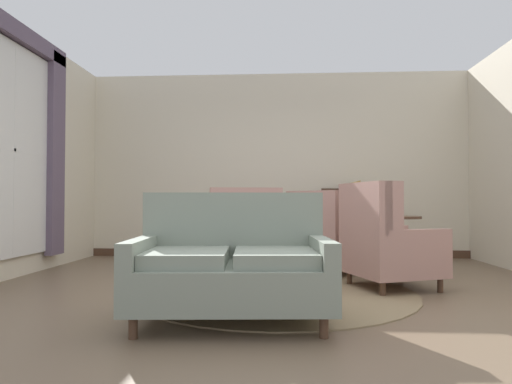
# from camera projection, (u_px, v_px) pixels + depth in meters

# --- Properties ---
(ground) EXTENTS (8.68, 8.68, 0.00)m
(ground) POSITION_uv_depth(u_px,v_px,m) (274.00, 299.00, 3.92)
(ground) COLOR brown
(wall_back) EXTENTS (6.22, 0.08, 2.94)m
(wall_back) POSITION_uv_depth(u_px,v_px,m) (277.00, 165.00, 7.05)
(wall_back) COLOR beige
(wall_back) RESTS_ON ground
(wall_left) EXTENTS (0.08, 4.34, 2.94)m
(wall_left) POSITION_uv_depth(u_px,v_px,m) (13.00, 150.00, 5.06)
(wall_left) COLOR beige
(wall_left) RESTS_ON ground
(baseboard_back) EXTENTS (6.06, 0.03, 0.12)m
(baseboard_back) POSITION_uv_depth(u_px,v_px,m) (277.00, 253.00, 6.96)
(baseboard_back) COLOR #4C3323
(baseboard_back) RESTS_ON ground
(area_rug) EXTENTS (2.68, 2.68, 0.01)m
(area_rug) POSITION_uv_depth(u_px,v_px,m) (275.00, 292.00, 4.22)
(area_rug) COLOR #847051
(area_rug) RESTS_ON ground
(window_with_curtains) EXTENTS (0.12, 1.97, 2.71)m
(window_with_curtains) POSITION_uv_depth(u_px,v_px,m) (16.00, 136.00, 4.95)
(window_with_curtains) COLOR silver
(coffee_table) EXTENTS (0.80, 0.80, 0.50)m
(coffee_table) POSITION_uv_depth(u_px,v_px,m) (259.00, 252.00, 4.08)
(coffee_table) COLOR #4C3323
(coffee_table) RESTS_ON ground
(porcelain_vase) EXTENTS (0.18, 0.18, 0.35)m
(porcelain_vase) POSITION_uv_depth(u_px,v_px,m) (262.00, 225.00, 4.08)
(porcelain_vase) COLOR beige
(porcelain_vase) RESTS_ON coffee_table
(settee) EXTENTS (1.47, 0.95, 0.94)m
(settee) POSITION_uv_depth(u_px,v_px,m) (232.00, 267.00, 3.20)
(settee) COLOR gray
(settee) RESTS_ON ground
(armchair_foreground_right) EXTENTS (1.02, 1.00, 1.06)m
(armchair_foreground_right) POSITION_uv_depth(u_px,v_px,m) (384.00, 244.00, 4.40)
(armchair_foreground_right) COLOR tan
(armchair_foreground_right) RESTS_ON ground
(armchair_far_left) EXTENTS (0.99, 0.98, 1.04)m
(armchair_far_left) POSITION_uv_depth(u_px,v_px,m) (244.00, 238.00, 5.35)
(armchair_far_left) COLOR tan
(armchair_far_left) RESTS_ON ground
(armchair_near_window) EXTENTS (1.12, 1.14, 1.00)m
(armchair_near_window) POSITION_uv_depth(u_px,v_px,m) (327.00, 239.00, 5.35)
(armchair_near_window) COLOR tan
(armchair_near_window) RESTS_ON ground
(side_table) EXTENTS (0.55, 0.55, 0.70)m
(side_table) POSITION_uv_depth(u_px,v_px,m) (398.00, 239.00, 5.29)
(side_table) COLOR #4C3323
(side_table) RESTS_ON ground
(sideboard) EXTENTS (0.86, 0.40, 1.09)m
(sideboard) POSITION_uv_depth(u_px,v_px,m) (351.00, 228.00, 6.67)
(sideboard) COLOR #4C3323
(sideboard) RESTS_ON ground
(gramophone) EXTENTS (0.48, 0.54, 0.51)m
(gramophone) POSITION_uv_depth(u_px,v_px,m) (355.00, 189.00, 6.59)
(gramophone) COLOR #4C3323
(gramophone) RESTS_ON sideboard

